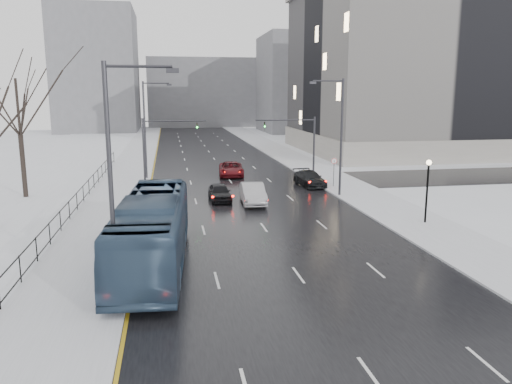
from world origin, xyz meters
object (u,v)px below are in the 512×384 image
mast_signal_left (155,143)px  bus (153,231)px  no_uturn_sign (334,164)px  sedan_right_cross (231,169)px  tree_park_e (26,198)px  streetlight_r_mid (339,132)px  sedan_right_near (253,193)px  streetlight_l_near (116,173)px  streetlight_l_far (147,125)px  lamppost_r_mid (428,182)px  mast_signal_right (304,141)px  sedan_center_near (220,192)px  sedan_right_far (310,178)px

mast_signal_left → bus: bearing=-89.2°
mast_signal_left → bus: (0.33, -23.34, -2.23)m
no_uturn_sign → sedan_right_cross: (-8.70, 8.34, -1.50)m
bus → no_uturn_sign: bearing=54.2°
tree_park_e → streetlight_r_mid: streetlight_r_mid is taller
no_uturn_sign → sedan_right_near: no_uturn_sign is taller
streetlight_l_near → streetlight_l_far: (0.00, 32.00, 0.00)m
tree_park_e → streetlight_l_near: streetlight_l_near is taller
streetlight_r_mid → bus: size_ratio=0.76×
tree_park_e → sedan_right_cross: 20.49m
lamppost_r_mid → mast_signal_left: (-18.33, 18.00, 1.16)m
sedan_right_near → mast_signal_right: bearing=57.2°
streetlight_l_near → bus: bearing=75.9°
tree_park_e → lamppost_r_mid: size_ratio=3.15×
mast_signal_right → no_uturn_sign: bearing=-64.9°
streetlight_r_mid → streetlight_l_far: size_ratio=1.00×
mast_signal_right → sedan_center_near: (-9.35, -8.09, -3.36)m
streetlight_r_mid → mast_signal_right: size_ratio=1.54×
tree_park_e → sedan_center_near: (16.18, -4.09, 0.75)m
lamppost_r_mid → no_uturn_sign: lamppost_r_mid is taller
mast_signal_left → mast_signal_right: bearing=0.0°
lamppost_r_mid → bus: lamppost_r_mid is taller
no_uturn_sign → lamppost_r_mid: bearing=-82.7°
mast_signal_right → sedan_right_far: size_ratio=1.31×
streetlight_r_mid → sedan_right_near: 9.17m
no_uturn_sign → sedan_right_near: (-8.70, -5.66, -1.43)m
tree_park_e → bus: (11.20, -19.34, 1.88)m
sedan_right_cross → sedan_right_far: 9.82m
streetlight_r_mid → streetlight_l_far: (-16.33, 12.00, 0.00)m
bus → sedan_right_far: bearing=59.4°
streetlight_r_mid → streetlight_l_near: 25.82m
streetlight_r_mid → no_uturn_sign: bearing=75.5°
lamppost_r_mid → sedan_right_far: bearing=104.1°
sedan_right_near → sedan_right_far: (6.70, 6.82, -0.11)m
no_uturn_sign → bus: bearing=-130.0°
sedan_right_cross → tree_park_e: bearing=-151.4°
streetlight_l_near → mast_signal_left: size_ratio=1.54×
lamppost_r_mid → sedan_right_near: 13.57m
streetlight_r_mid → lamppost_r_mid: size_ratio=2.34×
sedan_right_far → streetlight_r_mid: bearing=-85.4°
mast_signal_left → sedan_right_near: 12.84m
mast_signal_left → no_uturn_sign: bearing=-13.6°
tree_park_e → sedan_right_far: tree_park_e is taller
streetlight_l_far → sedan_right_far: 17.51m
mast_signal_right → streetlight_l_far: bearing=165.5°
tree_park_e → sedan_right_far: 25.44m
mast_signal_left → tree_park_e: bearing=-159.8°
mast_signal_left → sedan_center_near: size_ratio=1.56×
lamppost_r_mid → sedan_center_near: (-13.02, 9.91, -2.20)m
mast_signal_right → streetlight_l_near: bearing=-119.0°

